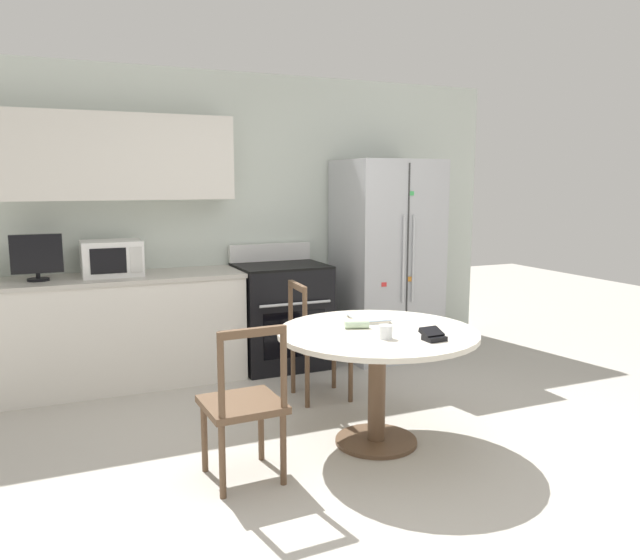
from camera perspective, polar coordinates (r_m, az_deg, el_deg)
The scene contains 14 objects.
ground_plane at distance 3.68m, azimuth 4.98°, elevation -17.61°, with size 14.00×14.00×0.00m, color #B2ADA3.
back_wall at distance 5.63m, azimuth -10.49°, elevation 6.76°, with size 5.20×0.44×2.60m.
kitchen_counter at distance 5.32m, azimuth -18.46°, elevation -4.46°, with size 2.10×0.64×0.90m.
refrigerator at distance 5.90m, azimuth 6.04°, elevation 1.89°, with size 0.85×0.79×1.84m.
oven_range at distance 5.60m, azimuth -3.56°, elevation -3.16°, with size 0.78×0.68×1.08m.
microwave at distance 5.26m, azimuth -18.51°, elevation 1.92°, with size 0.46×0.37×0.28m.
countertop_tv at distance 5.17m, azimuth -24.48°, elevation 2.00°, with size 0.37×0.16×0.36m.
dining_table at distance 3.92m, azimuth 5.26°, elevation -6.51°, with size 1.25×1.25×0.74m.
dining_chair_far at distance 4.76m, azimuth -0.22°, elevation -5.75°, with size 0.45×0.45×0.90m.
dining_chair_left at distance 3.51m, azimuth -6.97°, elevation -11.30°, with size 0.44×0.44×0.90m.
candle_glass at distance 3.69m, azimuth 6.03°, elevation -4.82°, with size 0.08×0.08×0.08m.
folded_napkin at distance 3.92m, azimuth 3.38°, elevation -4.07°, with size 0.16×0.10×0.05m.
wallet at distance 3.69m, azimuth 10.29°, elevation -5.01°, with size 0.12×0.13×0.07m.
mail_stack at distance 4.18m, azimuth 4.39°, elevation -3.46°, with size 0.30×0.35×0.02m.
Camera 1 is at (-1.60, -2.88, 1.65)m, focal length 35.00 mm.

